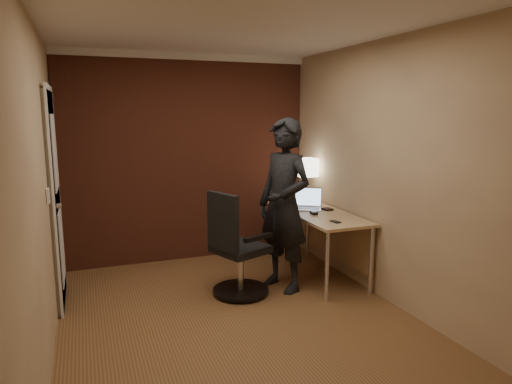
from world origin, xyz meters
TOP-DOWN VIEW (x-y plane):
  - room at (-0.27, 1.54)m, footprint 4.00×4.00m
  - desk at (1.25, 0.84)m, footprint 0.60×1.50m
  - desk_lamp at (1.33, 1.39)m, footprint 0.22×0.22m
  - laptop at (1.16, 1.03)m, footprint 0.42×0.39m
  - mouse at (1.09, 0.74)m, footprint 0.07×0.11m
  - phone at (1.12, 0.34)m, footprint 0.07×0.12m
  - wallet at (1.33, 0.87)m, footprint 0.10×0.12m
  - office_chair at (0.15, 0.59)m, footprint 0.61×0.66m
  - person at (0.68, 0.61)m, footprint 0.63×0.75m

SIDE VIEW (x-z plane):
  - office_chair at x=0.15m, z-range -0.06..0.98m
  - desk at x=1.25m, z-range 0.24..0.97m
  - phone at x=1.12m, z-range 0.73..0.74m
  - wallet at x=1.33m, z-range 0.73..0.75m
  - mouse at x=1.09m, z-range 0.73..0.76m
  - laptop at x=1.16m, z-range 0.68..0.91m
  - person at x=0.68m, z-range 0.00..1.76m
  - desk_lamp at x=1.33m, z-range 0.88..1.41m
  - room at x=-0.27m, z-range -0.63..3.37m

